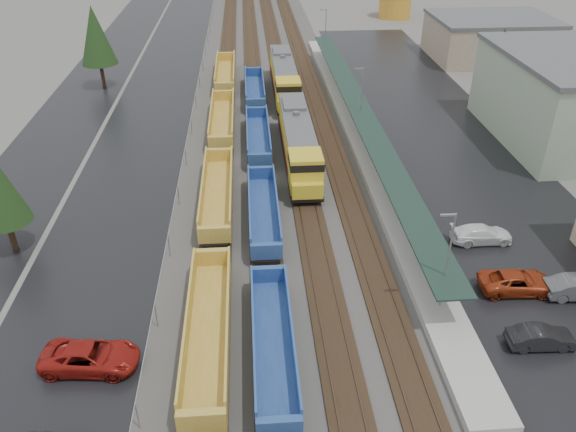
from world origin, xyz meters
The scene contains 18 objects.
ballast_strip centered at (0.00, 60.00, 0.04)m, with size 20.00×160.00×0.08m, color #302D2B.
trackbed centered at (0.00, 60.00, 0.16)m, with size 14.60×160.00×0.22m.
west_parking_lot centered at (-15.00, 60.00, 0.01)m, with size 10.00×160.00×0.02m, color black.
west_road centered at (-25.00, 60.00, 0.01)m, with size 9.00×160.00×0.02m, color black.
east_commuter_lot centered at (19.00, 50.00, 0.01)m, with size 16.00×100.00×0.02m, color black.
station_platform centered at (9.50, 50.01, 0.73)m, with size 3.00×80.00×8.00m.
chainlink_fence centered at (-9.50, 58.44, 1.61)m, with size 0.08×160.04×2.02m.
tree_west_far centered at (-23.00, 70.00, 7.12)m, with size 4.84×4.84×11.00m.
tree_east centered at (28.00, 58.00, 6.47)m, with size 4.40×4.40×10.00m.
locomotive_lead centered at (2.00, 43.69, 2.40)m, with size 3.02×19.91×4.51m.
locomotive_trail centered at (2.00, 64.69, 2.40)m, with size 3.02×19.91×4.51m.
well_string_yellow centered at (-6.00, 27.04, 1.18)m, with size 2.66×103.16×2.36m.
well_string_blue centered at (-2.00, 24.68, 1.12)m, with size 2.48×92.42×2.20m.
storage_tank centered at (28.02, 110.51, 3.27)m, with size 6.55×6.55×6.55m, color gold.
parked_car_west_c centered at (-13.07, 16.76, 0.82)m, with size 5.87×2.71×1.63m, color maroon.
parked_car_east_a centered at (14.95, 16.43, 0.71)m, with size 4.29×1.50×1.41m, color black.
parked_car_east_b centered at (15.78, 21.97, 0.75)m, with size 5.40×2.49×1.50m, color #9A3013.
parked_car_east_c centered at (15.55, 28.27, 0.72)m, with size 4.98×2.03×1.45m, color white.
Camera 1 is at (-2.96, -8.45, 25.81)m, focal length 35.00 mm.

